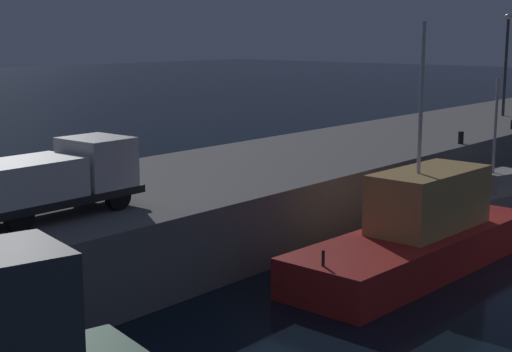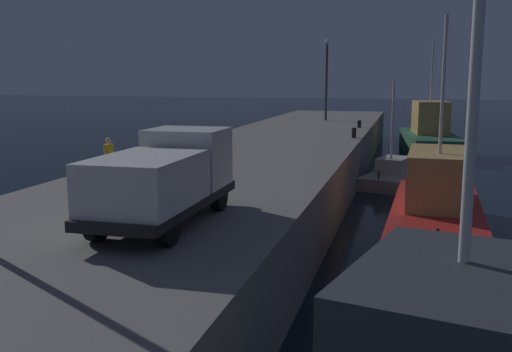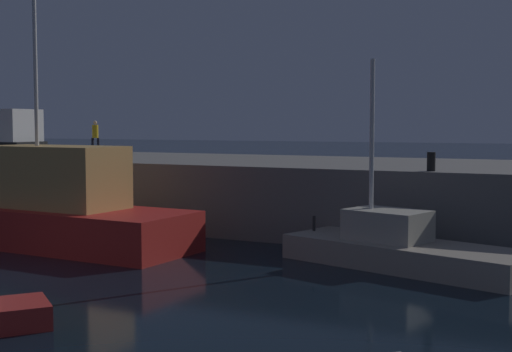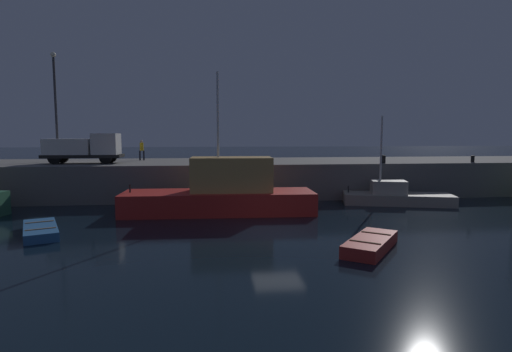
{
  "view_description": "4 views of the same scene",
  "coord_description": "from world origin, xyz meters",
  "px_view_note": "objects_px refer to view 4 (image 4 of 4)",
  "views": [
    {
      "loc": [
        -26.99,
        -7.2,
        8.45
      ],
      "look_at": [
        -1.26,
        14.53,
        2.15
      ],
      "focal_mm": 54.05,
      "sensor_mm": 36.0,
      "label": 1
    },
    {
      "loc": [
        -26.61,
        6.87,
        6.49
      ],
      "look_at": [
        -1.79,
        13.41,
        2.14
      ],
      "focal_mm": 40.96,
      "sensor_mm": 36.0,
      "label": 2
    },
    {
      "loc": [
        15.45,
        -13.09,
        4.26
      ],
      "look_at": [
        1.19,
        14.99,
        1.99
      ],
      "focal_mm": 49.35,
      "sensor_mm": 36.0,
      "label": 3
    },
    {
      "loc": [
        -3.44,
        -19.54,
        4.89
      ],
      "look_at": [
        0.44,
        13.01,
        1.6
      ],
      "focal_mm": 28.17,
      "sensor_mm": 36.0,
      "label": 4
    }
  ],
  "objects_px": {
    "utility_truck": "(85,148)",
    "fishing_boat_blue": "(223,194)",
    "lamp_post_west": "(55,99)",
    "bollard_west": "(384,159)",
    "bollard_central": "(473,159)",
    "rowboat_blue_far": "(40,230)",
    "dockworker": "(142,149)",
    "fishing_boat_orange": "(395,196)",
    "rowboat_white_mid": "(371,244)"
  },
  "relations": [
    {
      "from": "bollard_west",
      "to": "utility_truck",
      "type": "bearing_deg",
      "value": 173.38
    },
    {
      "from": "fishing_boat_blue",
      "to": "rowboat_white_mid",
      "type": "bearing_deg",
      "value": -56.44
    },
    {
      "from": "fishing_boat_blue",
      "to": "lamp_post_west",
      "type": "bearing_deg",
      "value": 142.26
    },
    {
      "from": "fishing_boat_blue",
      "to": "fishing_boat_orange",
      "type": "xyz_separation_m",
      "value": [
        12.42,
        1.89,
        -0.68
      ]
    },
    {
      "from": "rowboat_white_mid",
      "to": "rowboat_blue_far",
      "type": "bearing_deg",
      "value": 163.5
    },
    {
      "from": "rowboat_white_mid",
      "to": "lamp_post_west",
      "type": "distance_m",
      "value": 28.64
    },
    {
      "from": "fishing_boat_orange",
      "to": "rowboat_white_mid",
      "type": "relative_size",
      "value": 1.96
    },
    {
      "from": "bollard_central",
      "to": "rowboat_blue_far",
      "type": "bearing_deg",
      "value": -162.35
    },
    {
      "from": "fishing_boat_blue",
      "to": "dockworker",
      "type": "height_order",
      "value": "fishing_boat_blue"
    },
    {
      "from": "fishing_boat_blue",
      "to": "dockworker",
      "type": "relative_size",
      "value": 6.83
    },
    {
      "from": "lamp_post_west",
      "to": "bollard_central",
      "type": "relative_size",
      "value": 16.42
    },
    {
      "from": "fishing_boat_blue",
      "to": "rowboat_white_mid",
      "type": "height_order",
      "value": "fishing_boat_blue"
    },
    {
      "from": "fishing_boat_orange",
      "to": "rowboat_blue_far",
      "type": "distance_m",
      "value": 22.58
    },
    {
      "from": "fishing_boat_blue",
      "to": "utility_truck",
      "type": "relative_size",
      "value": 2.09
    },
    {
      "from": "rowboat_white_mid",
      "to": "lamp_post_west",
      "type": "xyz_separation_m",
      "value": [
        -19.51,
        19.5,
        7.69
      ]
    },
    {
      "from": "utility_truck",
      "to": "bollard_central",
      "type": "bearing_deg",
      "value": -4.39
    },
    {
      "from": "fishing_boat_blue",
      "to": "dockworker",
      "type": "xyz_separation_m",
      "value": [
        -6.67,
        10.85,
        2.51
      ]
    },
    {
      "from": "utility_truck",
      "to": "fishing_boat_blue",
      "type": "bearing_deg",
      "value": -34.81
    },
    {
      "from": "rowboat_white_mid",
      "to": "utility_truck",
      "type": "xyz_separation_m",
      "value": [
        -16.39,
        16.27,
        3.7
      ]
    },
    {
      "from": "dockworker",
      "to": "lamp_post_west",
      "type": "bearing_deg",
      "value": -176.69
    },
    {
      "from": "fishing_boat_blue",
      "to": "utility_truck",
      "type": "distance_m",
      "value": 12.93
    },
    {
      "from": "fishing_boat_orange",
      "to": "lamp_post_west",
      "type": "relative_size",
      "value": 0.87
    },
    {
      "from": "fishing_boat_orange",
      "to": "fishing_boat_blue",
      "type": "bearing_deg",
      "value": -171.37
    },
    {
      "from": "fishing_boat_blue",
      "to": "lamp_post_west",
      "type": "distance_m",
      "value": 18.35
    },
    {
      "from": "fishing_boat_blue",
      "to": "rowboat_blue_far",
      "type": "height_order",
      "value": "fishing_boat_blue"
    },
    {
      "from": "dockworker",
      "to": "bollard_west",
      "type": "bearing_deg",
      "value": -18.07
    },
    {
      "from": "rowboat_blue_far",
      "to": "bollard_west",
      "type": "relative_size",
      "value": 6.83
    },
    {
      "from": "rowboat_blue_far",
      "to": "dockworker",
      "type": "xyz_separation_m",
      "value": [
        2.55,
        15.39,
        3.53
      ]
    },
    {
      "from": "bollard_west",
      "to": "fishing_boat_blue",
      "type": "bearing_deg",
      "value": -160.27
    },
    {
      "from": "lamp_post_west",
      "to": "bollard_central",
      "type": "distance_m",
      "value": 34.65
    },
    {
      "from": "utility_truck",
      "to": "bollard_central",
      "type": "height_order",
      "value": "utility_truck"
    },
    {
      "from": "rowboat_blue_far",
      "to": "lamp_post_west",
      "type": "xyz_separation_m",
      "value": [
        -4.29,
        15.0,
        7.73
      ]
    },
    {
      "from": "lamp_post_west",
      "to": "dockworker",
      "type": "bearing_deg",
      "value": 3.31
    },
    {
      "from": "rowboat_blue_far",
      "to": "rowboat_white_mid",
      "type": "bearing_deg",
      "value": -16.5
    },
    {
      "from": "rowboat_white_mid",
      "to": "bollard_central",
      "type": "bearing_deg",
      "value": 44.15
    },
    {
      "from": "bollard_central",
      "to": "bollard_west",
      "type": "bearing_deg",
      "value": -177.6
    },
    {
      "from": "bollard_west",
      "to": "bollard_central",
      "type": "relative_size",
      "value": 1.15
    },
    {
      "from": "rowboat_blue_far",
      "to": "bollard_central",
      "type": "distance_m",
      "value": 31.14
    },
    {
      "from": "utility_truck",
      "to": "fishing_boat_orange",
      "type": "bearing_deg",
      "value": -13.16
    },
    {
      "from": "utility_truck",
      "to": "bollard_west",
      "type": "xyz_separation_m",
      "value": [
        23.05,
        -2.68,
        -0.9
      ]
    },
    {
      "from": "rowboat_white_mid",
      "to": "lamp_post_west",
      "type": "bearing_deg",
      "value": 135.01
    },
    {
      "from": "fishing_boat_orange",
      "to": "utility_truck",
      "type": "xyz_separation_m",
      "value": [
        -22.8,
        5.33,
        3.4
      ]
    },
    {
      "from": "fishing_boat_blue",
      "to": "lamp_post_west",
      "type": "relative_size",
      "value": 1.34
    },
    {
      "from": "rowboat_white_mid",
      "to": "rowboat_blue_far",
      "type": "relative_size",
      "value": 0.93
    },
    {
      "from": "rowboat_blue_far",
      "to": "lamp_post_west",
      "type": "distance_m",
      "value": 17.41
    },
    {
      "from": "rowboat_white_mid",
      "to": "fishing_boat_blue",
      "type": "bearing_deg",
      "value": 123.56
    },
    {
      "from": "rowboat_blue_far",
      "to": "bollard_west",
      "type": "xyz_separation_m",
      "value": [
        21.88,
        9.08,
        2.84
      ]
    },
    {
      "from": "fishing_boat_blue",
      "to": "bollard_west",
      "type": "height_order",
      "value": "fishing_boat_blue"
    },
    {
      "from": "dockworker",
      "to": "rowboat_blue_far",
      "type": "bearing_deg",
      "value": -99.41
    },
    {
      "from": "fishing_boat_blue",
      "to": "bollard_west",
      "type": "distance_m",
      "value": 13.58
    }
  ]
}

